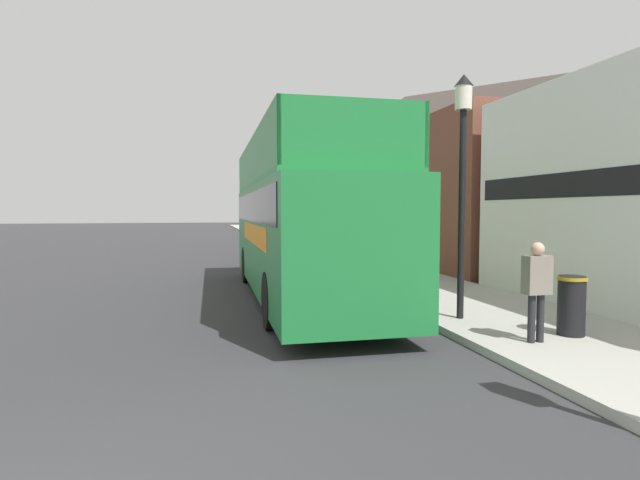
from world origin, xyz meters
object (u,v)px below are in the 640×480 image
Objects in this scene: lamp_post_third at (299,191)px; litter_bin at (571,304)px; pedestrian_second at (537,282)px; lamp_post_nearest at (463,151)px; parked_car_ahead_of_bus at (277,249)px; tour_bus at (299,227)px; lamp_post_second at (336,179)px.

lamp_post_third is 17.82m from litter_bin.
pedestrian_second is 0.34× the size of lamp_post_nearest.
parked_car_ahead_of_bus reaches higher than litter_bin.
tour_bus is 2.46× the size of parked_car_ahead_of_bus.
tour_bus is 6.28m from pedestrian_second.
pedestrian_second is at bearing -62.98° from tour_bus.
lamp_post_second is (-0.60, 9.88, 2.23)m from pedestrian_second.
lamp_post_third is at bearing 67.55° from parked_car_ahead_of_bus.
pedestrian_second is 1.01m from litter_bin.
tour_bus is at bearing 124.02° from litter_bin.
lamp_post_second is 4.60× the size of litter_bin.
lamp_post_nearest reaches higher than lamp_post_second.
lamp_post_third is at bearing 93.98° from litter_bin.
litter_bin is at bearing -76.97° from parked_car_ahead_of_bus.
lamp_post_nearest reaches higher than litter_bin.
lamp_post_second is (-0.33, 7.98, -0.04)m from lamp_post_nearest.
lamp_post_nearest is 7.99m from lamp_post_second.
parked_car_ahead_of_bus is at bearing 112.17° from lamp_post_second.
parked_car_ahead_of_bus is 12.18m from lamp_post_nearest.
litter_bin is at bearing 16.58° from pedestrian_second.
lamp_post_nearest is (2.46, -3.71, 1.55)m from tour_bus.
lamp_post_third reaches higher than parked_car_ahead_of_bus.
tour_bus is 8.12m from parked_car_ahead_of_bus.
pedestrian_second is at bearing -88.90° from lamp_post_third.
lamp_post_second is (2.13, 4.27, 1.51)m from tour_bus.
lamp_post_second reaches higher than lamp_post_third.
tour_bus is 6.65× the size of pedestrian_second.
lamp_post_second is at bearing 98.73° from litter_bin.
lamp_post_second reaches higher than tour_bus.
tour_bus is at bearing -116.58° from lamp_post_second.
tour_bus is 5.00m from lamp_post_second.
pedestrian_second is 10.14m from lamp_post_second.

